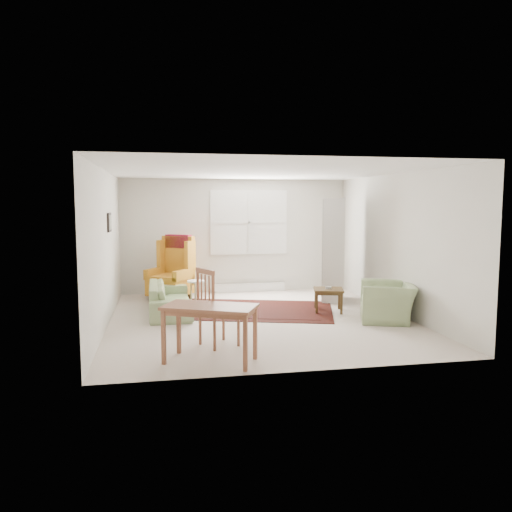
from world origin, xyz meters
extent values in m
cube|color=beige|center=(0.00, 0.00, 0.00)|extent=(5.00, 5.50, 0.01)
cube|color=white|center=(0.00, 0.00, 2.50)|extent=(5.00, 5.50, 0.01)
cube|color=beige|center=(0.00, 2.75, 1.25)|extent=(5.00, 0.04, 2.50)
cube|color=beige|center=(0.00, -2.75, 1.25)|extent=(5.00, 0.04, 2.50)
cube|color=beige|center=(-2.50, 0.00, 1.25)|extent=(0.04, 5.50, 2.50)
cube|color=beige|center=(2.50, 0.00, 1.25)|extent=(0.04, 5.50, 2.50)
cube|color=white|center=(0.30, 2.73, 1.55)|extent=(1.72, 0.06, 1.42)
cube|color=white|center=(0.30, 2.73, 1.55)|extent=(1.60, 0.02, 1.30)
cube|color=silver|center=(0.30, 2.67, 0.09)|extent=(1.60, 0.12, 0.18)
cube|color=black|center=(-2.48, 0.50, 1.65)|extent=(0.03, 0.42, 0.32)
cube|color=olive|center=(-2.46, 0.50, 1.65)|extent=(0.01, 0.34, 0.24)
imported|color=gray|center=(-1.49, 0.74, 0.37)|extent=(0.74, 1.85, 0.74)
imported|color=gray|center=(2.10, -0.52, 0.38)|extent=(1.15, 1.22, 0.77)
camera|label=1|loc=(-1.62, -8.23, 1.96)|focal=35.00mm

